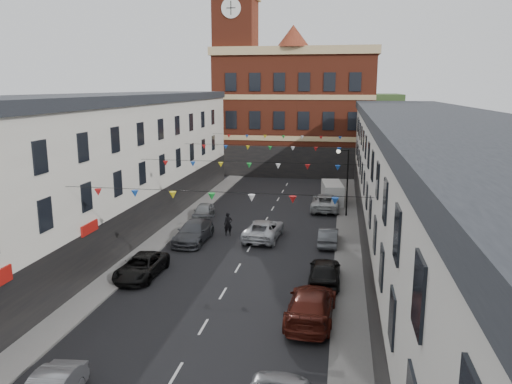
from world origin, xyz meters
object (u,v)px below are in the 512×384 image
Objects in this scene: car_right_c at (311,305)px; car_left_c at (141,266)px; moving_car at (264,229)px; street_lamp at (345,173)px; car_left_d at (194,232)px; white_van at (332,193)px; car_right_e at (328,236)px; car_left_e at (204,211)px; car_right_d at (325,271)px; pedestrian at (228,224)px; car_right_f at (326,202)px.

car_left_c is at bearing -18.67° from car_right_c.
car_left_c is 10.73m from moving_car.
street_lamp is 14.57m from car_left_d.
white_van is at bearing -88.52° from car_right_c.
car_right_c reaches higher than car_right_e.
car_left_e is at bearing -26.38° from car_right_e.
car_right_e is (9.83, 0.95, -0.11)m from car_left_d.
white_van is at bearing -90.40° from car_right_d.
pedestrian reaches higher than car_left_c.
car_right_f is (-0.58, 10.48, 0.13)m from car_right_e.
moving_car is (4.98, 1.62, -0.02)m from car_left_d.
moving_car is (6.07, -4.97, 0.08)m from car_left_e.
car_right_d is at bearing 91.06° from car_right_e.
car_right_d is at bearing 5.28° from car_left_c.
car_left_c is 0.84× the size of car_right_c.
pedestrian is at bearing 71.81° from car_left_c.
car_left_c reaches higher than car_right_e.
white_van is (-1.11, 5.08, -2.88)m from street_lamp.
white_van is at bearing 102.33° from street_lamp.
car_left_e is (-1.09, 6.59, -0.10)m from car_left_d.
car_right_f reaches higher than car_left_c.
car_right_e is at bearing -90.47° from car_right_d.
car_right_c is 13.61m from moving_car.
street_lamp is at bearing -96.42° from car_right_e.
car_left_c is 1.22× the size of car_left_e.
car_left_d is at bearing -84.30° from car_left_e.
car_right_f is 1.05× the size of moving_car.
white_van is (10.87, 7.63, 0.38)m from car_left_e.
car_right_c is at bearing 112.41° from moving_car.
car_right_e is at bearing -97.39° from street_lamp.
car_right_c is at bearing 83.67° from car_right_d.
pedestrian is (-7.20, 13.25, 0.10)m from car_right_c.
street_lamp is 11.69m from pedestrian.
street_lamp is 1.55× the size of car_right_e.
pedestrian is (-8.74, -7.16, -3.01)m from street_lamp.
car_right_e is (-1.06, -8.20, -3.27)m from street_lamp.
white_van reaches higher than car_right_d.
car_right_d is at bearing -97.06° from white_van.
street_lamp reaches higher than car_left_d.
white_van is at bearing 35.51° from pedestrian.
pedestrian reaches higher than car_right_d.
pedestrian reaches higher than car_right_c.
street_lamp is 1.29× the size of white_van.
car_left_e is at bearing 91.19° from car_left_c.
pedestrian reaches higher than car_right_f.
car_right_f is at bearing 21.36° from car_left_e.
car_left_c is 0.84× the size of car_right_f.
car_right_e is (10.92, -5.64, -0.01)m from car_left_e.
car_right_d is (9.84, -6.45, 0.01)m from car_left_d.
car_right_f is at bearing -87.29° from car_right_c.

